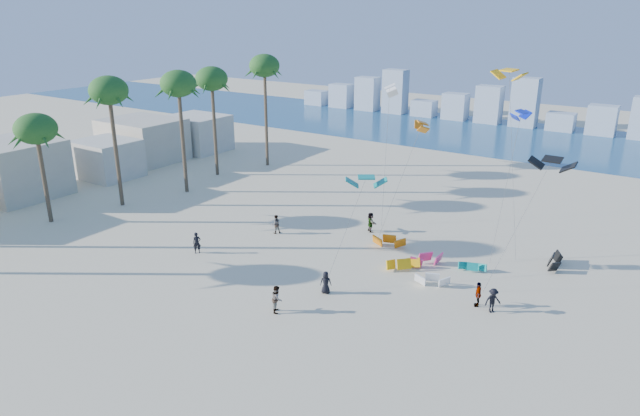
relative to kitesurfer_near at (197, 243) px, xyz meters
The scene contains 10 objects.
ground 13.16m from the kitesurfer_near, 61.11° to the right, with size 220.00×220.00×0.00m, color beige.
ocean 60.84m from the kitesurfer_near, 84.02° to the left, with size 220.00×220.00×0.00m, color navy.
kitesurfer_near is the anchor object (origin of this frame).
kitesurfer_mid 12.21m from the kitesurfer_near, 19.03° to the right, with size 0.92×0.72×1.89m, color gray.
kitesurfers_far 16.61m from the kitesurfer_near, 24.92° to the left, with size 31.16×14.59×1.82m.
grounded_kites 20.40m from the kitesurfer_near, 27.02° to the left, with size 14.88×10.63×0.95m.
flying_kites 24.86m from the kitesurfer_near, 33.65° to the left, with size 31.11×27.41×15.30m.
palm_row 19.13m from the kitesurfer_near, 163.04° to the left, with size 7.95×44.80×15.72m.
beachfront_buildings 28.95m from the kitesurfer_near, 161.18° to the left, with size 11.50×43.00×6.00m.
distant_skyline 70.73m from the kitesurfer_near, 85.82° to the left, with size 85.00×3.00×8.40m.
Camera 1 is at (26.33, -18.94, 19.26)m, focal length 31.74 mm.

